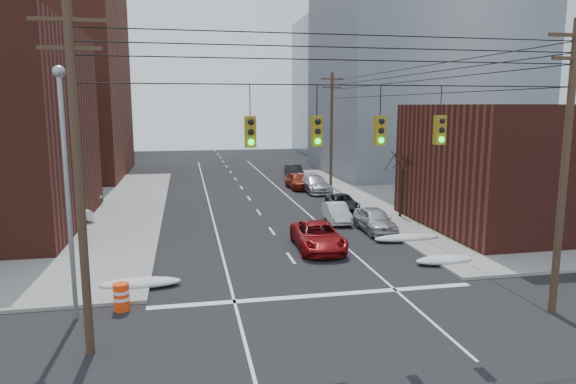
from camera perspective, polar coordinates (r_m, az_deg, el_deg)
name	(u,v)px	position (r m, az deg, el deg)	size (l,w,h in m)	color
ground	(372,373)	(16.51, 9.29, -19.27)	(160.00, 160.00, 0.00)	black
sidewalk_ne	(547,193)	(52.37, 26.87, -0.09)	(40.00, 40.00, 0.15)	gray
building_brick_tall	(2,38)	(64.66, -29.15, 14.69)	(24.00, 20.00, 30.00)	brown
building_brick_far	(50,118)	(89.92, -24.91, 7.48)	(22.00, 18.00, 12.00)	#532019
building_office	(419,66)	(63.79, 14.39, 13.40)	(22.00, 20.00, 25.00)	gray
building_glass	(361,87)	(88.52, 8.12, 11.48)	(20.00, 18.00, 22.00)	gray
building_storefront	(547,166)	(37.77, 26.80, 2.58)	(16.00, 12.00, 8.00)	#532019
utility_pole_left	(79,177)	(16.93, -22.25, 1.58)	(2.20, 0.28, 11.00)	#473323
utility_pole_right	(565,164)	(21.59, 28.41, 2.72)	(2.20, 0.28, 11.00)	#473323
utility_pole_far	(331,128)	(49.49, 4.85, 7.06)	(2.20, 0.28, 11.00)	#473323
traffic_signals	(349,129)	(17.32, 6.77, 6.98)	(17.00, 0.42, 2.02)	black
street_light	(66,173)	(20.08, -23.43, 1.95)	(0.44, 0.44, 9.32)	gray
bare_tree	(401,186)	(37.06, 12.43, 0.65)	(2.09, 2.20, 4.93)	black
snow_nw	(141,283)	(23.87, -16.07, -9.68)	(3.50, 1.08, 0.42)	silver
snow_ne	(444,260)	(27.36, 16.92, -7.24)	(3.00, 1.08, 0.42)	silver
snow_east_far	(406,238)	(31.24, 13.03, -4.98)	(4.00, 1.08, 0.42)	silver
red_pickup	(318,236)	(28.75, 3.34, -4.92)	(2.46, 5.34, 1.48)	maroon
parked_car_a	(375,220)	(33.06, 9.63, -3.07)	(1.81, 4.50, 1.53)	#B5B4B9
parked_car_b	(337,213)	(35.44, 5.41, -2.31)	(1.39, 3.98, 1.31)	silver
parked_car_c	(342,202)	(39.45, 6.07, -1.17)	(2.02, 4.39, 1.22)	black
parked_car_d	(315,184)	(47.43, 3.03, 0.88)	(2.15, 5.28, 1.53)	#B4B3B9
parked_car_e	(298,181)	(49.46, 1.12, 1.27)	(1.83, 4.56, 1.55)	maroon
parked_car_f	(294,172)	(56.49, 0.66, 2.28)	(1.59, 4.56, 1.50)	black
lot_car_a	(61,215)	(37.00, -23.95, -2.34)	(1.41, 4.05, 1.33)	silver
lot_car_b	(67,195)	(44.16, -23.36, -0.34)	(2.58, 5.59, 1.55)	#BCBCC1
lot_car_c	(6,218)	(36.92, -28.84, -2.54)	(2.21, 5.44, 1.58)	black
construction_barrel	(121,297)	(21.46, -18.02, -10.99)	(0.76, 0.76, 1.09)	#FF3B0D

